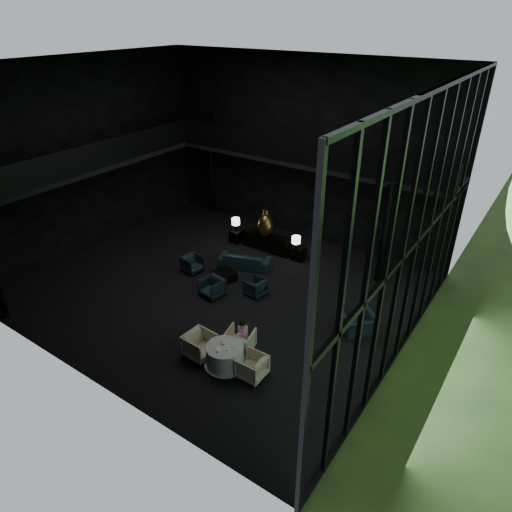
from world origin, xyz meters
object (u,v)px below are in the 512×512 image
Objects in this scene: dining_chair_east at (252,365)px; dining_chair_north at (240,339)px; dining_table at (225,358)px; side_table_right at (298,253)px; dining_chair_west at (200,343)px; coffee_table at (224,276)px; console at (267,242)px; bronze_urn at (266,225)px; window_armchair at (358,321)px; side_table_left at (236,236)px; table_lamp_left at (236,222)px; table_lamp_right at (296,240)px; sofa at (245,257)px; lounge_armchair_east at (255,287)px; lounge_armchair_south at (212,286)px; child at (243,330)px; lounge_armchair_west at (193,263)px.

dining_chair_north is at bearing -127.60° from dining_chair_east.
side_table_right is at bearing 102.36° from dining_table.
side_table_right is 6.40m from dining_chair_north.
dining_table is at bearing -84.06° from dining_chair_west.
coffee_table is (-1.58, -3.14, -0.11)m from side_table_right.
dining_chair_west is at bearing -72.74° from console.
coffee_table is 0.99× the size of dining_chair_east.
bronze_urn is at bearing -76.29° from dining_chair_north.
coffee_table is at bearing -134.00° from dining_chair_east.
coffee_table is (-5.71, 0.12, -0.30)m from window_armchair.
dining_chair_west is at bearing -61.26° from side_table_left.
table_lamp_left is at bearing -71.18° from window_armchair.
table_lamp_right is 6.17m from dining_chair_north.
sofa is 2.29× the size of dining_chair_west.
lounge_armchair_east is at bearing -62.54° from bronze_urn.
dining_chair_north is at bearing -76.57° from side_table_right.
table_lamp_left is 8.82m from dining_chair_east.
console is 1.80m from sofa.
sofa is 5.34m from dining_chair_north.
dining_chair_east is at bearing -59.24° from bronze_urn.
dining_chair_east is 0.84× the size of dining_chair_west.
window_armchair is (5.66, -1.46, 0.05)m from sofa.
dining_chair_west is (1.84, -2.81, 0.08)m from lounge_armchair_south.
side_table_right is at bearing 3.20° from table_lamp_left.
dining_chair_west is (2.18, -3.95, 0.30)m from coffee_table.
lounge_armchair_south is at bearing -107.05° from table_lamp_right.
dining_chair_west reaches higher than dining_table.
table_lamp_left is 0.28× the size of sofa.
console is at bearing 171.28° from table_lamp_right.
dining_chair_north is at bearing -52.21° from table_lamp_left.
console is 1.60m from side_table_right.
bronze_urn is 1.62m from table_lamp_right.
sofa is at bearing -134.41° from table_lamp_right.
dining_chair_west is at bearing 15.62° from lounge_armchair_east.
bronze_urn is 1.88m from side_table_left.
child is at bearing 35.08° from lounge_armchair_east.
window_armchair is 4.05m from dining_chair_east.
side_table_right is 7.36m from dining_chair_east.
console is at bearing -107.04° from sofa.
dining_chair_east is at bearing -50.23° from side_table_left.
lounge_armchair_south is 1.22m from coffee_table.
lounge_armchair_west is at bearing -113.40° from console.
lounge_armchair_south is 4.53m from dining_chair_east.
console is 1.61m from side_table_left.
child reaches higher than window_armchair.
lounge_armchair_east is 0.97× the size of child.
side_table_left is 4.57m from lounge_armchair_south.
child is at bearing -134.14° from dining_chair_north.
dining_table is 1.02m from child.
dining_table is at bearing 29.04° from lounge_armchair_east.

